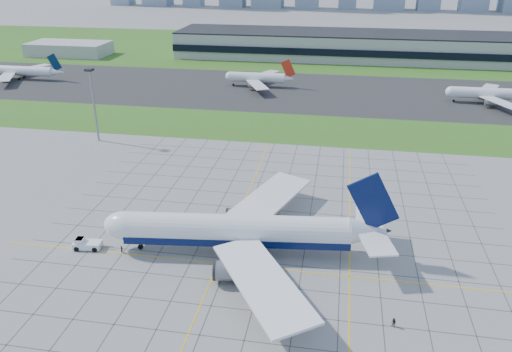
{
  "coord_description": "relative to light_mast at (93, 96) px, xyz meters",
  "views": [
    {
      "loc": [
        13.45,
        -89.52,
        61.76
      ],
      "look_at": [
        -7.11,
        29.23,
        7.0
      ],
      "focal_mm": 35.0,
      "sensor_mm": 36.0,
      "label": 1
    }
  ],
  "objects": [
    {
      "name": "crew_far",
      "position": [
        95.75,
        -81.03,
        -15.24
      ],
      "size": [
        1.13,
        1.16,
        1.89
      ],
      "primitive_type": "imported",
      "rotation": [
        0.0,
        0.0,
        -0.9
      ],
      "color": "black",
      "rests_on": "ground"
    },
    {
      "name": "apron_markings",
      "position": [
        70.43,
        -53.91,
        -16.17
      ],
      "size": [
        120.0,
        130.0,
        0.03
      ],
      "color": "#474744",
      "rests_on": "ground"
    },
    {
      "name": "terminal",
      "position": [
        110.0,
        164.87,
        -8.29
      ],
      "size": [
        260.0,
        43.0,
        15.8
      ],
      "color": "#B7B7B2",
      "rests_on": "ground"
    },
    {
      "name": "ground",
      "position": [
        70.0,
        -65.0,
        -16.18
      ],
      "size": [
        1400.0,
        1400.0,
        0.0
      ],
      "primitive_type": "plane",
      "color": "gray",
      "rests_on": "ground"
    },
    {
      "name": "distant_jet_0",
      "position": [
        -84.58,
        79.33,
        -11.69
      ],
      "size": [
        48.96,
        42.66,
        14.08
      ],
      "color": "white",
      "rests_on": "ground"
    },
    {
      "name": "light_mast",
      "position": [
        0.0,
        0.0,
        0.0
      ],
      "size": [
        2.5,
        2.5,
        25.6
      ],
      "color": "gray",
      "rests_on": "ground"
    },
    {
      "name": "grass_median",
      "position": [
        70.0,
        25.0,
        -16.16
      ],
      "size": [
        700.0,
        35.0,
        0.04
      ],
      "primitive_type": "cube",
      "color": "#38651D",
      "rests_on": "ground"
    },
    {
      "name": "service_block",
      "position": [
        -90.0,
        145.0,
        -12.18
      ],
      "size": [
        50.0,
        25.0,
        8.0
      ],
      "primitive_type": "cube",
      "color": "#B7B7B2",
      "rests_on": "ground"
    },
    {
      "name": "grass_far",
      "position": [
        70.0,
        190.0,
        -16.16
      ],
      "size": [
        700.0,
        145.0,
        0.04
      ],
      "primitive_type": "cube",
      "color": "#38651D",
      "rests_on": "ground"
    },
    {
      "name": "airliner",
      "position": [
        63.6,
        -61.91,
        -10.62
      ],
      "size": [
        64.51,
        65.04,
        20.33
      ],
      "rotation": [
        0.0,
        0.0,
        0.11
      ],
      "color": "white",
      "rests_on": "ground"
    },
    {
      "name": "pushback_tug",
      "position": [
        29.11,
        -66.21,
        -15.06
      ],
      "size": [
        9.18,
        3.77,
        2.52
      ],
      "rotation": [
        0.0,
        0.0,
        0.11
      ],
      "color": "white",
      "rests_on": "ground"
    },
    {
      "name": "asphalt_taxiway",
      "position": [
        70.0,
        80.0,
        -16.15
      ],
      "size": [
        700.0,
        75.0,
        0.04
      ],
      "primitive_type": "cube",
      "color": "#383838",
      "rests_on": "ground"
    },
    {
      "name": "distant_jet_1",
      "position": [
        43.1,
        85.39,
        -11.7
      ],
      "size": [
        32.49,
        42.66,
        14.08
      ],
      "color": "white",
      "rests_on": "ground"
    },
    {
      "name": "crew_near",
      "position": [
        37.84,
        -66.65,
        -15.29
      ],
      "size": [
        0.49,
        0.69,
        1.78
      ],
      "primitive_type": "imported",
      "rotation": [
        0.0,
        0.0,
        1.46
      ],
      "color": "black",
      "rests_on": "ground"
    },
    {
      "name": "distant_jet_2",
      "position": [
        148.31,
        73.45,
        -11.7
      ],
      "size": [
        37.6,
        42.66,
        14.08
      ],
      "color": "white",
      "rests_on": "ground"
    }
  ]
}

